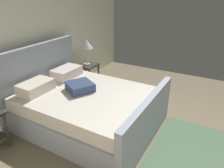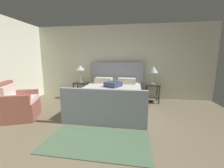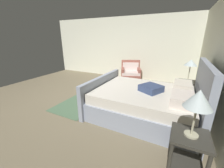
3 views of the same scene
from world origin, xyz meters
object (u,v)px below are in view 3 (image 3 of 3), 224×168
at_px(nightstand_right, 188,148).
at_px(armchair, 130,75).
at_px(nightstand_left, 186,88).
at_px(table_lamp_right, 199,100).
at_px(table_lamp_left, 191,63).
at_px(bed, 146,101).

height_order(nightstand_right, armchair, armchair).
height_order(nightstand_right, nightstand_left, same).
bearing_deg(table_lamp_right, table_lamp_left, 178.87).
xyz_separation_m(table_lamp_right, nightstand_left, (-2.49, 0.05, -0.67)).
distance_m(nightstand_right, table_lamp_right, 0.67).
bearing_deg(armchair, bed, 26.76).
xyz_separation_m(bed, table_lamp_left, (-1.24, 0.86, 0.74)).
height_order(bed, table_lamp_left, bed).
bearing_deg(armchair, table_lamp_left, 66.05).
bearing_deg(table_lamp_right, armchair, -150.81).
relative_size(nightstand_right, armchair, 0.64).
distance_m(nightstand_right, armchair, 3.82).
relative_size(bed, table_lamp_right, 3.91).
relative_size(table_lamp_right, nightstand_left, 0.99).
distance_m(nightstand_left, table_lamp_left, 0.69).
bearing_deg(nightstand_left, table_lamp_right, -1.13).
bearing_deg(nightstand_right, bed, -146.97).
xyz_separation_m(bed, nightstand_right, (1.24, 0.81, 0.05)).
bearing_deg(armchair, table_lamp_right, 29.19).
relative_size(table_lamp_right, armchair, 0.63).
distance_m(nightstand_right, nightstand_left, 2.49).
distance_m(bed, nightstand_right, 1.48).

